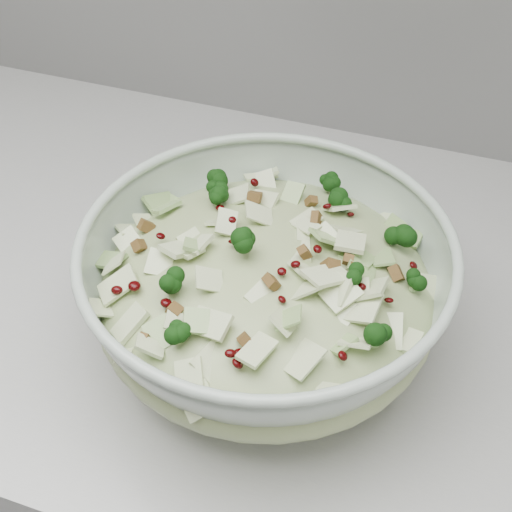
{
  "coord_description": "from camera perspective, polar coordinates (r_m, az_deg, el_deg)",
  "views": [
    {
      "loc": [
        0.36,
        1.21,
        1.41
      ],
      "look_at": [
        0.21,
        1.63,
        0.99
      ],
      "focal_mm": 50.0,
      "sensor_mm": 36.0,
      "label": 1
    }
  ],
  "objects": [
    {
      "name": "mixing_bowl",
      "position": [
        0.61,
        0.81,
        -2.88
      ],
      "size": [
        0.36,
        0.36,
        0.13
      ],
      "rotation": [
        0.0,
        0.0,
        -0.17
      ],
      "color": "#AABBAA",
      "rests_on": "counter"
    },
    {
      "name": "counter",
      "position": [
        1.13,
        -9.26,
        -15.1
      ],
      "size": [
        3.6,
        0.6,
        0.9
      ],
      "primitive_type": "cube",
      "color": "#ABABA6",
      "rests_on": "floor"
    },
    {
      "name": "salad",
      "position": [
        0.6,
        0.83,
        -1.54
      ],
      "size": [
        0.35,
        0.35,
        0.13
      ],
      "rotation": [
        0.0,
        0.0,
        -0.22
      ],
      "color": "#A9B67D",
      "rests_on": "mixing_bowl"
    }
  ]
}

